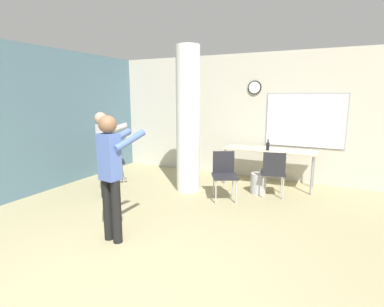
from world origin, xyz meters
TOP-DOWN VIEW (x-y plane):
  - wall_left_accent at (-3.50, 2.50)m, footprint 0.12×7.00m
  - wall_back at (0.02, 5.06)m, footprint 8.00×0.15m
  - support_pillar at (-0.91, 3.45)m, footprint 0.46×0.46m
  - folding_table at (0.48, 4.46)m, footprint 1.86×0.64m
  - bottle_on_table at (0.47, 4.34)m, footprint 0.07×0.07m
  - waste_bin at (0.42, 3.86)m, footprint 0.30×0.30m
  - chair_table_right at (0.71, 3.77)m, footprint 0.53×0.53m
  - chair_table_front at (-0.07, 3.26)m, footprint 0.59×0.59m
  - chair_by_left_wall at (-2.67, 3.20)m, footprint 0.62×0.62m
  - person_playing_front at (-0.83, 1.12)m, footprint 0.42×0.66m
  - person_watching_back at (-2.15, 2.45)m, footprint 0.62×0.58m

SIDE VIEW (x-z plane):
  - waste_bin at x=0.42m, z-range 0.00..0.40m
  - chair_table_right at x=0.71m, z-range 0.08..0.95m
  - chair_table_front at x=-0.07m, z-range 0.08..0.95m
  - chair_by_left_wall at x=-2.67m, z-range 0.08..0.95m
  - folding_table at x=0.48m, z-range 0.34..1.11m
  - bottle_on_table at x=0.47m, z-range 0.75..0.98m
  - person_watching_back at x=-2.15m, z-range 0.14..1.72m
  - person_playing_front at x=-0.83m, z-range 0.15..1.79m
  - wall_back at x=0.02m, z-range 0.00..2.80m
  - wall_left_accent at x=-3.50m, z-range 0.00..2.80m
  - support_pillar at x=-0.91m, z-range 0.00..2.80m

